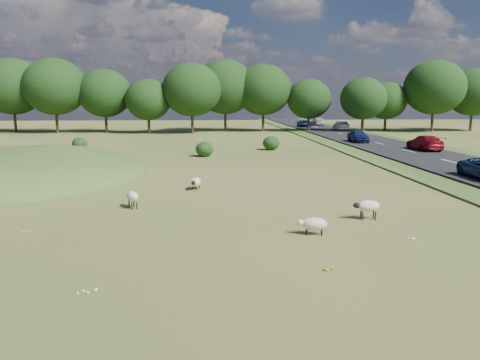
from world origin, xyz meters
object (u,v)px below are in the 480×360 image
at_px(car_5, 341,126).
at_px(sheep_2, 368,206).
at_px(car_0, 304,123).
at_px(car_2, 425,143).
at_px(sheep_0, 196,182).
at_px(car_6, 317,121).
at_px(sheep_1, 314,224).
at_px(car_7, 358,136).
at_px(sheep_3, 132,196).

bearing_deg(car_5, sheep_2, 75.21).
xyz_separation_m(car_0, car_2, (3.80, -40.56, 0.13)).
xyz_separation_m(sheep_0, car_6, (22.32, 64.21, 0.54)).
height_order(car_0, car_5, car_5).
relative_size(sheep_1, car_0, 0.28).
height_order(sheep_2, car_5, car_5).
distance_m(car_5, car_7, 20.93).
xyz_separation_m(sheep_3, car_6, (25.27, 68.81, 0.40)).
height_order(sheep_3, car_2, car_2).
xyz_separation_m(sheep_1, car_0, (13.70, 68.28, 0.42)).
bearing_deg(car_2, sheep_1, 57.73).
distance_m(sheep_0, sheep_2, 10.79).
bearing_deg(sheep_0, sheep_2, 58.84).
bearing_deg(car_6, car_2, 90.00).
height_order(sheep_3, car_5, car_5).
bearing_deg(car_2, car_5, -90.00).
bearing_deg(sheep_2, sheep_0, -44.71).
bearing_deg(car_0, sheep_2, -99.28).
bearing_deg(sheep_1, car_2, -111.37).
height_order(car_2, car_6, car_2).
height_order(car_5, car_7, car_5).
bearing_deg(sheep_3, car_0, -41.97).
relative_size(sheep_0, sheep_2, 1.05).
bearing_deg(sheep_2, sheep_1, 36.40).
bearing_deg(car_0, car_6, 56.03).
xyz_separation_m(car_2, car_7, (-3.80, 9.17, -0.01)).
xyz_separation_m(car_2, car_5, (0.00, 29.76, -0.00)).
bearing_deg(sheep_0, car_7, 158.84).
relative_size(sheep_0, sheep_3, 1.05).
relative_size(car_2, car_6, 1.01).
distance_m(sheep_2, car_0, 66.98).
bearing_deg(car_2, sheep_0, 38.90).
relative_size(sheep_3, car_0, 0.27).
height_order(sheep_2, sheep_3, sheep_2).
bearing_deg(sheep_2, car_5, -105.23).
bearing_deg(sheep_2, car_6, -101.94).
bearing_deg(sheep_2, car_0, -99.72).
distance_m(sheep_0, car_6, 67.98).
height_order(sheep_0, car_0, car_0).
bearing_deg(sheep_2, car_2, -120.19).
bearing_deg(car_6, sheep_3, 69.83).
bearing_deg(sheep_3, car_6, -43.36).
bearing_deg(sheep_0, car_0, 175.56).
relative_size(car_0, car_5, 0.98).
bearing_deg(car_6, sheep_2, 78.50).
bearing_deg(car_0, car_2, -84.65).
xyz_separation_m(sheep_1, car_2, (17.50, 27.72, 0.55)).
relative_size(sheep_3, car_2, 0.24).
bearing_deg(car_5, car_6, -90.00).
distance_m(car_0, car_7, 31.39).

